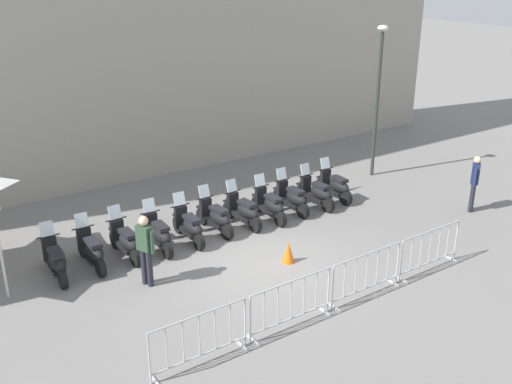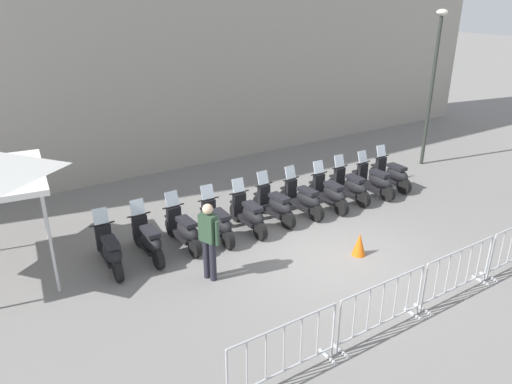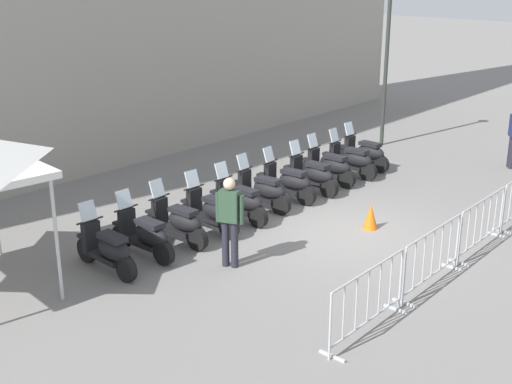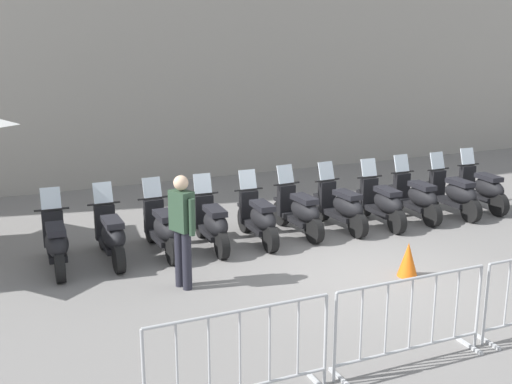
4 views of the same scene
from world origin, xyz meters
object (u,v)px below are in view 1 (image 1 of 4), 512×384
object	(u,v)px
barrier_segment_2	(366,275)
barrier_segment_3	(430,250)
motorcycle_0	(56,261)
motorcycle_7	(270,205)
motorcycle_2	(126,241)
traffic_cone	(288,252)
motorcycle_4	(189,226)
barrier_segment_1	(291,304)
motorcycle_3	(159,234)
motorcycle_8	(292,198)
street_lamp	(378,86)
motorcycle_1	(92,251)
motorcycle_10	(335,186)
officer_mid_plaza	(145,247)
motorcycle_9	(316,193)
motorcycle_6	(243,211)
motorcycle_5	(216,217)
barrier_segment_0	(200,340)
officer_near_row_end	(475,180)

from	to	relation	value
barrier_segment_2	barrier_segment_3	distance (m)	2.11
motorcycle_0	motorcycle_7	size ratio (longest dim) A/B	1.00
motorcycle_2	traffic_cone	size ratio (longest dim) A/B	3.13
motorcycle_4	barrier_segment_1	size ratio (longest dim) A/B	0.86
motorcycle_3	barrier_segment_3	xyz separation A→B (m)	(5.42, -4.11, 0.07)
motorcycle_8	street_lamp	size ratio (longest dim) A/B	0.33
motorcycle_1	motorcycle_10	distance (m)	7.91
motorcycle_0	motorcycle_1	world-z (taller)	same
motorcycle_0	officer_mid_plaza	world-z (taller)	officer_mid_plaza
motorcycle_2	motorcycle_9	size ratio (longest dim) A/B	1.00
street_lamp	motorcycle_8	bearing A→B (deg)	-160.22
motorcycle_2	motorcycle_6	bearing A→B (deg)	5.60
motorcycle_7	traffic_cone	size ratio (longest dim) A/B	3.14
motorcycle_2	traffic_cone	xyz separation A→B (m)	(3.49, -2.15, -0.18)
motorcycle_0	motorcycle_4	world-z (taller)	same
barrier_segment_3	barrier_segment_2	bearing A→B (deg)	-173.62
motorcycle_9	barrier_segment_3	bearing A→B (deg)	-87.95
motorcycle_4	barrier_segment_2	bearing A→B (deg)	-60.98
officer_mid_plaza	motorcycle_2	bearing A→B (deg)	91.77
motorcycle_3	motorcycle_9	distance (m)	5.28
motorcycle_6	motorcycle_7	distance (m)	0.87
motorcycle_8	barrier_segment_2	world-z (taller)	motorcycle_8
motorcycle_3	street_lamp	size ratio (longest dim) A/B	0.33
motorcycle_5	barrier_segment_2	bearing A→B (deg)	-71.17
motorcycle_8	street_lamp	xyz separation A→B (m)	(4.29, 1.54, 2.72)
barrier_segment_0	officer_mid_plaza	xyz separation A→B (m)	(0.05, 3.23, 0.46)
motorcycle_10	street_lamp	distance (m)	3.95
motorcycle_7	barrier_segment_3	size ratio (longest dim) A/B	0.86
officer_mid_plaza	motorcycle_3	bearing A→B (deg)	62.25
motorcycle_3	street_lamp	bearing A→B (deg)	13.40
motorcycle_1	motorcycle_4	size ratio (longest dim) A/B	1.00
motorcycle_0	barrier_segment_2	size ratio (longest dim) A/B	0.86
motorcycle_9	traffic_cone	bearing A→B (deg)	-134.25
officer_mid_plaza	barrier_segment_1	bearing A→B (deg)	-55.63
motorcycle_4	motorcycle_3	bearing A→B (deg)	-175.73
barrier_segment_0	barrier_segment_3	size ratio (longest dim) A/B	1.00
motorcycle_0	barrier_segment_3	xyz separation A→B (m)	(8.05, -3.85, 0.07)
motorcycle_8	street_lamp	bearing A→B (deg)	19.78
barrier_segment_2	officer_near_row_end	size ratio (longest dim) A/B	1.17
motorcycle_2	motorcycle_4	size ratio (longest dim) A/B	1.00
barrier_segment_1	motorcycle_8	bearing A→B (deg)	58.29
motorcycle_6	motorcycle_9	world-z (taller)	same
motorcycle_4	motorcycle_6	size ratio (longest dim) A/B	1.00
motorcycle_6	barrier_segment_1	world-z (taller)	motorcycle_6
motorcycle_3	barrier_segment_2	bearing A→B (deg)	-52.56
motorcycle_7	motorcycle_9	distance (m)	1.77
motorcycle_8	motorcycle_5	bearing A→B (deg)	-174.75
barrier_segment_0	motorcycle_9	bearing A→B (deg)	41.07
motorcycle_8	officer_mid_plaza	distance (m)	5.63
motorcycle_0	officer_mid_plaza	bearing A→B (deg)	-36.22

